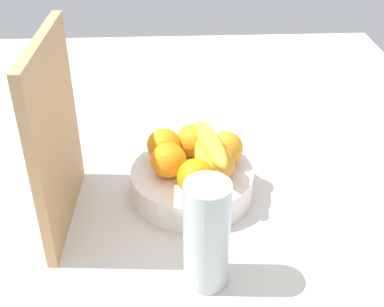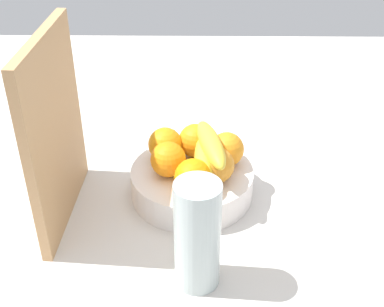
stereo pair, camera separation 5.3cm
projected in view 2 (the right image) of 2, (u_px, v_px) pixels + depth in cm
name	position (u px, v px, depth cm)	size (l,w,h in cm)	color
ground_plane	(181.00, 191.00, 108.68)	(180.00, 140.00, 3.00)	silver
fruit_bowl	(192.00, 182.00, 103.74)	(24.66, 24.66, 6.01)	white
orange_front_left	(168.00, 159.00, 99.11)	(6.97, 6.97, 6.97)	orange
orange_front_right	(193.00, 177.00, 94.17)	(6.97, 6.97, 6.97)	orange
orange_center	(216.00, 165.00, 97.43)	(6.97, 6.97, 6.97)	orange
orange_back_left	(227.00, 149.00, 102.14)	(6.97, 6.97, 6.97)	orange
orange_back_right	(195.00, 141.00, 104.95)	(6.97, 6.97, 6.97)	orange
orange_top_stack	(165.00, 144.00, 103.73)	(6.97, 6.97, 6.97)	orange
banana_bunch	(208.00, 155.00, 98.97)	(18.58, 9.02, 8.40)	yellow
cutting_board	(55.00, 132.00, 91.21)	(28.00, 1.80, 36.00)	tan
thermos_tumbler	(197.00, 235.00, 80.41)	(7.45, 7.45, 19.66)	#B1C0C0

